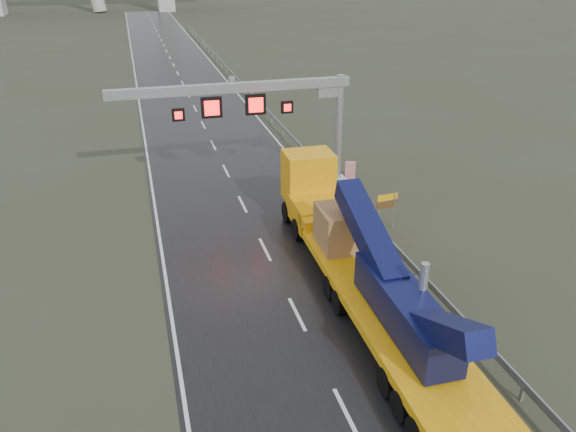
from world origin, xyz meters
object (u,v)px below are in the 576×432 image
object	(u,v)px
heavy_haul_truck	(353,248)
exit_sign_pair	(387,204)
sign_gantry	(267,105)
striped_barrier	(350,170)

from	to	relation	value
heavy_haul_truck	exit_sign_pair	distance (m)	6.24
sign_gantry	exit_sign_pair	distance (m)	9.82
heavy_haul_truck	striped_barrier	size ratio (longest dim) A/B	17.62
sign_gantry	striped_barrier	xyz separation A→B (m)	(5.90, 0.36, -5.02)
sign_gantry	heavy_haul_truck	world-z (taller)	sign_gantry
heavy_haul_truck	exit_sign_pair	size ratio (longest dim) A/B	9.70
heavy_haul_truck	striped_barrier	world-z (taller)	heavy_haul_truck
sign_gantry	striped_barrier	world-z (taller)	sign_gantry
heavy_haul_truck	striped_barrier	distance (m)	13.51
sign_gantry	striped_barrier	bearing A→B (deg)	3.45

